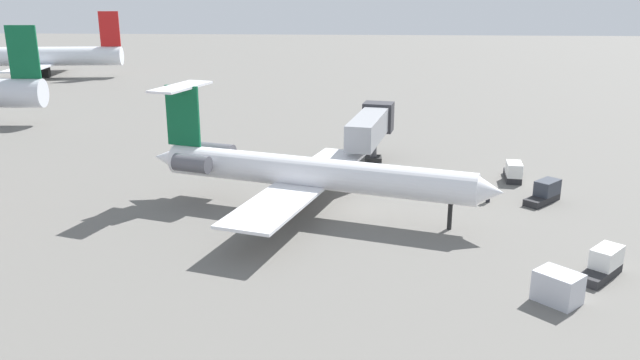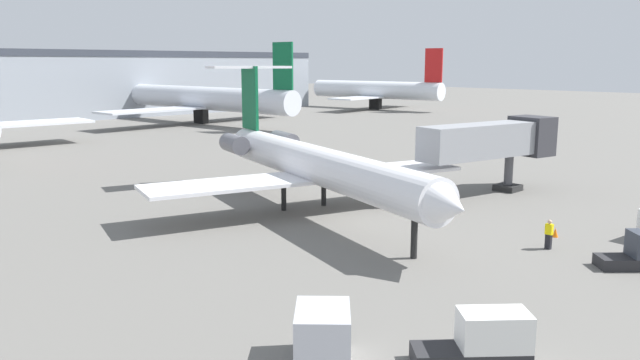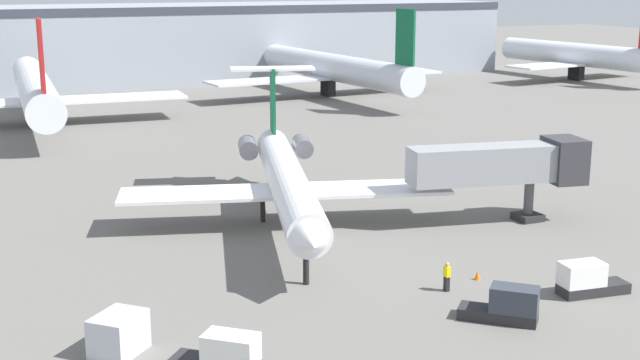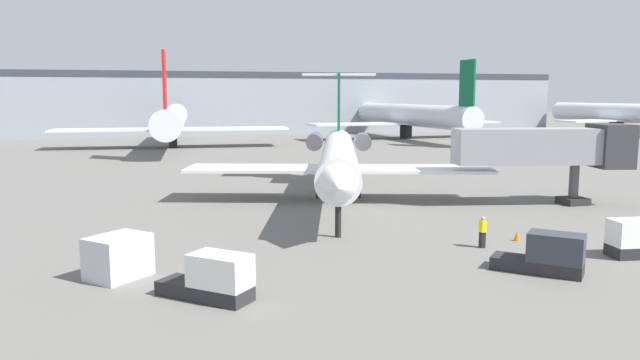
{
  "view_description": "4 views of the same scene",
  "coord_description": "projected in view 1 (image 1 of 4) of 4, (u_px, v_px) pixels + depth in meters",
  "views": [
    {
      "loc": [
        -49.91,
        -0.13,
        18.35
      ],
      "look_at": [
        1.66,
        2.83,
        2.54
      ],
      "focal_mm": 35.89,
      "sensor_mm": 36.0,
      "label": 1
    },
    {
      "loc": [
        -28.74,
        -26.86,
        10.32
      ],
      "look_at": [
        -1.59,
        0.66,
        3.03
      ],
      "focal_mm": 35.04,
      "sensor_mm": 36.0,
      "label": 2
    },
    {
      "loc": [
        -21.27,
        -50.39,
        17.3
      ],
      "look_at": [
        3.16,
        3.26,
        3.25
      ],
      "focal_mm": 48.23,
      "sensor_mm": 36.0,
      "label": 3
    },
    {
      "loc": [
        -12.54,
        -40.1,
        8.15
      ],
      "look_at": [
        -1.22,
        1.64,
        2.0
      ],
      "focal_mm": 34.07,
      "sensor_mm": 36.0,
      "label": 4
    }
  ],
  "objects": [
    {
      "name": "baggage_tug_spare",
      "position": [
        545.0,
        193.0,
        56.19
      ],
      "size": [
        3.85,
        3.78,
        1.9
      ],
      "color": "#262628",
      "rests_on": "ground_plane"
    },
    {
      "name": "ground_crew_marshaller",
      "position": [
        488.0,
        193.0,
        56.05
      ],
      "size": [
        0.27,
        0.41,
        1.69
      ],
      "color": "black",
      "rests_on": "ground_plane"
    },
    {
      "name": "ground_plane",
      "position": [
        353.0,
        216.0,
        53.04
      ],
      "size": [
        400.0,
        400.0,
        0.1
      ],
      "primitive_type": "cube",
      "color": "#66635E"
    },
    {
      "name": "baggage_tug_lead",
      "position": [
        513.0,
        172.0,
        62.32
      ],
      "size": [
        4.14,
        1.89,
        1.9
      ],
      "color": "#262628",
      "rests_on": "ground_plane"
    },
    {
      "name": "traffic_cone_near",
      "position": [
        473.0,
        190.0,
        58.8
      ],
      "size": [
        0.36,
        0.36,
        0.55
      ],
      "color": "orange",
      "rests_on": "ground_plane"
    },
    {
      "name": "parked_airliner_east_end",
      "position": [
        42.0,
        57.0,
        130.72
      ],
      "size": [
        27.94,
        32.87,
        13.22
      ],
      "color": "silver",
      "rests_on": "ground_plane"
    },
    {
      "name": "baggage_tug_trailing",
      "position": [
        604.0,
        264.0,
        41.81
      ],
      "size": [
        3.91,
        3.72,
        1.9
      ],
      "color": "#262628",
      "rests_on": "ground_plane"
    },
    {
      "name": "cargo_container_uld",
      "position": [
        558.0,
        287.0,
        38.36
      ],
      "size": [
        3.15,
        3.13,
        1.91
      ],
      "color": "silver",
      "rests_on": "ground_plane"
    },
    {
      "name": "regional_jet",
      "position": [
        303.0,
        171.0,
        53.13
      ],
      "size": [
        23.56,
        30.01,
        10.03
      ],
      "color": "white",
      "rests_on": "ground_plane"
    },
    {
      "name": "jet_bridge",
      "position": [
        371.0,
        126.0,
        66.66
      ],
      "size": [
        13.15,
        5.37,
        5.95
      ],
      "color": "gray",
      "rests_on": "ground_plane"
    }
  ]
}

